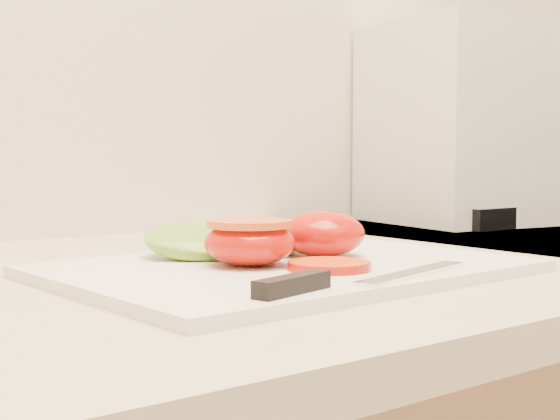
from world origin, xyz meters
TOP-DOWN VIEW (x-y plane):
  - cutting_board at (-0.11, 1.59)m, footprint 0.40×0.30m
  - tomato_half_dome at (-0.06, 1.61)m, footprint 0.08×0.08m
  - tomato_half_cut at (-0.15, 1.60)m, footprint 0.08×0.08m
  - tomato_slice_0 at (-0.11, 1.54)m, footprint 0.07×0.07m
  - lettuce_leaf_0 at (-0.13, 1.67)m, footprint 0.15×0.11m
  - lettuce_leaf_1 at (-0.09, 1.68)m, footprint 0.14×0.15m
  - knife at (-0.15, 1.48)m, footprint 0.23×0.05m
  - appliance at (0.41, 1.85)m, footprint 0.24×0.28m

SIDE VIEW (x-z plane):
  - cutting_board at x=-0.11m, z-range 0.93..0.94m
  - tomato_slice_0 at x=-0.11m, z-range 0.94..0.95m
  - knife at x=-0.15m, z-range 0.94..0.95m
  - lettuce_leaf_0 at x=-0.13m, z-range 0.94..0.97m
  - lettuce_leaf_1 at x=-0.09m, z-range 0.94..0.97m
  - tomato_half_dome at x=-0.06m, z-range 0.94..0.98m
  - tomato_half_cut at x=-0.15m, z-range 0.94..0.98m
  - appliance at x=0.41m, z-range 0.93..1.23m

